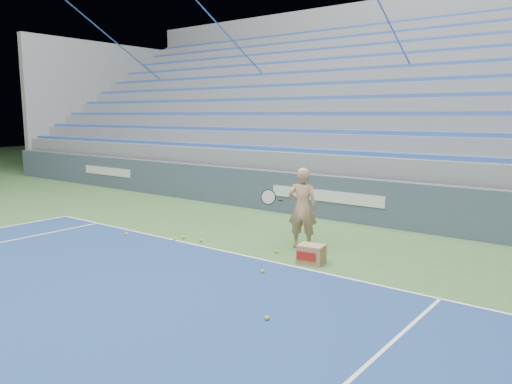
# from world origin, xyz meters

# --- Properties ---
(sponsor_barrier) EXTENTS (30.00, 0.32, 1.10)m
(sponsor_barrier) POSITION_xyz_m (0.00, 15.88, 0.55)
(sponsor_barrier) COLOR #3F4E60
(sponsor_barrier) RESTS_ON ground
(bleachers) EXTENTS (31.00, 9.15, 7.30)m
(bleachers) POSITION_xyz_m (0.00, 21.60, 2.36)
(bleachers) COLOR gray
(bleachers) RESTS_ON ground
(tennis_player) EXTENTS (0.94, 0.89, 1.61)m
(tennis_player) POSITION_xyz_m (1.01, 13.06, 0.81)
(tennis_player) COLOR tan
(tennis_player) RESTS_ON ground
(ball_box) EXTENTS (0.50, 0.42, 0.34)m
(ball_box) POSITION_xyz_m (1.72, 12.26, 0.17)
(ball_box) COLOR #AB7B53
(ball_box) RESTS_ON ground
(tennis_ball_0) EXTENTS (0.07, 0.07, 0.07)m
(tennis_ball_0) POSITION_xyz_m (-1.41, 11.89, 0.03)
(tennis_ball_0) COLOR #ABD22B
(tennis_ball_0) RESTS_ON ground
(tennis_ball_1) EXTENTS (0.07, 0.07, 0.07)m
(tennis_ball_1) POSITION_xyz_m (2.58, 9.77, 0.03)
(tennis_ball_1) COLOR #ABD22B
(tennis_ball_1) RESTS_ON ground
(tennis_ball_2) EXTENTS (0.07, 0.07, 0.07)m
(tennis_ball_2) POSITION_xyz_m (-0.90, 12.15, 0.03)
(tennis_ball_2) COLOR #ABD22B
(tennis_ball_2) RESTS_ON ground
(tennis_ball_3) EXTENTS (0.07, 0.07, 0.07)m
(tennis_ball_3) POSITION_xyz_m (-1.38, 12.12, 0.03)
(tennis_ball_3) COLOR #ABD22B
(tennis_ball_3) RESTS_ON ground
(tennis_ball_4) EXTENTS (0.07, 0.07, 0.07)m
(tennis_ball_4) POSITION_xyz_m (0.84, 12.42, 0.03)
(tennis_ball_4) COLOR #ABD22B
(tennis_ball_4) RESTS_ON ground
(tennis_ball_5) EXTENTS (0.07, 0.07, 0.07)m
(tennis_ball_5) POSITION_xyz_m (-2.59, 11.55, 0.03)
(tennis_ball_5) COLOR #ABD22B
(tennis_ball_5) RESTS_ON ground
(tennis_ball_6) EXTENTS (0.07, 0.07, 0.07)m
(tennis_ball_6) POSITION_xyz_m (1.37, 11.27, 0.03)
(tennis_ball_6) COLOR #ABD22B
(tennis_ball_6) RESTS_ON ground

